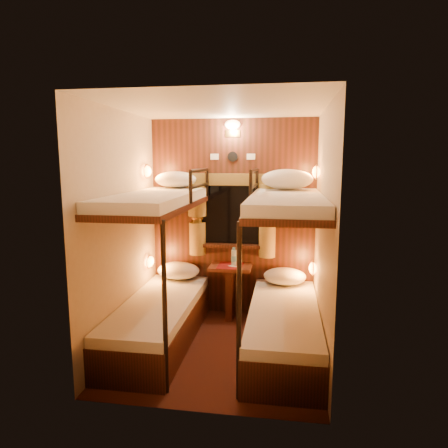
% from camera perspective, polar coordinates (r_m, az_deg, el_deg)
% --- Properties ---
extents(floor, '(2.10, 2.10, 0.00)m').
position_cam_1_polar(floor, '(4.28, -0.74, -17.39)').
color(floor, '#38140F').
rests_on(floor, ground).
extents(ceiling, '(2.10, 2.10, 0.00)m').
position_cam_1_polar(ceiling, '(3.86, -0.81, 16.44)').
color(ceiling, silver).
rests_on(ceiling, wall_back).
extents(wall_back, '(2.40, 0.00, 2.40)m').
position_cam_1_polar(wall_back, '(4.92, 1.26, 0.82)').
color(wall_back, '#C6B293').
rests_on(wall_back, floor).
extents(wall_front, '(2.40, 0.00, 2.40)m').
position_cam_1_polar(wall_front, '(2.89, -4.25, -5.06)').
color(wall_front, '#C6B293').
rests_on(wall_front, floor).
extents(wall_left, '(0.00, 2.40, 2.40)m').
position_cam_1_polar(wall_left, '(4.18, -14.44, -0.94)').
color(wall_left, '#C6B293').
rests_on(wall_left, floor).
extents(wall_right, '(0.00, 2.40, 2.40)m').
position_cam_1_polar(wall_right, '(3.86, 14.04, -1.73)').
color(wall_right, '#C6B293').
rests_on(wall_right, floor).
extents(back_panel, '(2.00, 0.03, 2.40)m').
position_cam_1_polar(back_panel, '(4.90, 1.24, 0.79)').
color(back_panel, '#311A0D').
rests_on(back_panel, floor).
extents(bunk_left, '(0.72, 1.90, 1.82)m').
position_cam_1_polar(bunk_left, '(4.27, -9.32, -9.43)').
color(bunk_left, '#311A0D').
rests_on(bunk_left, floor).
extents(bunk_right, '(0.72, 1.90, 1.82)m').
position_cam_1_polar(bunk_right, '(4.07, 8.59, -10.34)').
color(bunk_right, '#311A0D').
rests_on(bunk_right, floor).
extents(window, '(1.00, 0.12, 0.79)m').
position_cam_1_polar(window, '(4.88, 1.19, 0.52)').
color(window, black).
rests_on(window, back_panel).
extents(curtains, '(1.10, 0.22, 1.00)m').
position_cam_1_polar(curtains, '(4.83, 1.14, 1.43)').
color(curtains, olive).
rests_on(curtains, back_panel).
extents(back_fixtures, '(0.54, 0.09, 0.48)m').
position_cam_1_polar(back_fixtures, '(4.83, 1.22, 13.11)').
color(back_fixtures, black).
rests_on(back_fixtures, back_panel).
extents(reading_lamps, '(2.00, 0.20, 1.25)m').
position_cam_1_polar(reading_lamps, '(4.57, 0.68, 0.70)').
color(reading_lamps, orange).
rests_on(reading_lamps, wall_left).
extents(table, '(0.50, 0.34, 0.66)m').
position_cam_1_polar(table, '(4.90, 0.92, -8.64)').
color(table, '#632C16').
rests_on(table, floor).
extents(bottle_left, '(0.06, 0.06, 0.21)m').
position_cam_1_polar(bottle_left, '(4.84, 1.40, -4.89)').
color(bottle_left, '#99BFE5').
rests_on(bottle_left, table).
extents(bottle_right, '(0.06, 0.06, 0.22)m').
position_cam_1_polar(bottle_right, '(4.83, 1.42, -4.82)').
color(bottle_right, '#99BFE5').
rests_on(bottle_right, table).
extents(sachet_a, '(0.08, 0.06, 0.01)m').
position_cam_1_polar(sachet_a, '(4.79, 1.44, -6.10)').
color(sachet_a, silver).
rests_on(sachet_a, table).
extents(sachet_b, '(0.09, 0.08, 0.01)m').
position_cam_1_polar(sachet_b, '(4.82, 1.02, -6.01)').
color(sachet_b, silver).
rests_on(sachet_b, table).
extents(pillow_lower_left, '(0.53, 0.38, 0.21)m').
position_cam_1_polar(pillow_lower_left, '(4.99, -6.52, -6.61)').
color(pillow_lower_left, white).
rests_on(pillow_lower_left, bunk_left).
extents(pillow_lower_right, '(0.50, 0.36, 0.20)m').
position_cam_1_polar(pillow_lower_right, '(4.80, 8.66, -7.39)').
color(pillow_lower_right, white).
rests_on(pillow_lower_right, bunk_right).
extents(pillow_upper_left, '(0.49, 0.35, 0.19)m').
position_cam_1_polar(pillow_upper_left, '(4.77, -6.92, 6.33)').
color(pillow_upper_left, white).
rests_on(pillow_upper_left, bunk_left).
extents(pillow_upper_right, '(0.57, 0.41, 0.22)m').
position_cam_1_polar(pillow_upper_right, '(4.48, 9.00, 6.33)').
color(pillow_upper_right, white).
rests_on(pillow_upper_right, bunk_right).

